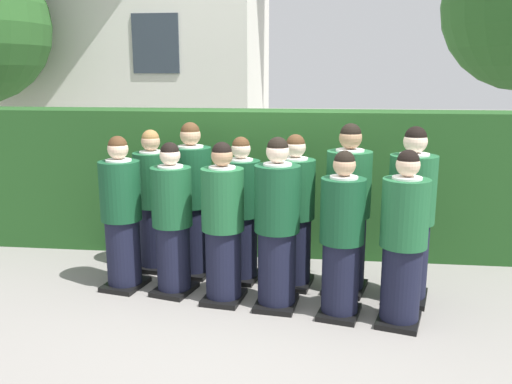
# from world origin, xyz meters

# --- Properties ---
(ground_plane) EXTENTS (60.00, 60.00, 0.00)m
(ground_plane) POSITION_xyz_m (0.00, 0.00, 0.00)
(ground_plane) COLOR gray
(student_front_row_0) EXTENTS (0.45, 0.52, 1.60)m
(student_front_row_0) POSITION_xyz_m (-1.38, 0.24, 0.76)
(student_front_row_0) COLOR black
(student_front_row_0) RESTS_ON ground
(student_front_row_1) EXTENTS (0.46, 0.52, 1.55)m
(student_front_row_1) POSITION_xyz_m (-0.83, 0.16, 0.74)
(student_front_row_1) COLOR black
(student_front_row_1) RESTS_ON ground
(student_front_row_2) EXTENTS (0.42, 0.50, 1.58)m
(student_front_row_2) POSITION_xyz_m (-0.29, 0.03, 0.75)
(student_front_row_2) COLOR black
(student_front_row_2) RESTS_ON ground
(student_front_row_3) EXTENTS (0.43, 0.51, 1.64)m
(student_front_row_3) POSITION_xyz_m (0.24, -0.05, 0.78)
(student_front_row_3) COLOR black
(student_front_row_3) RESTS_ON ground
(student_front_row_4) EXTENTS (0.45, 0.53, 1.54)m
(student_front_row_4) POSITION_xyz_m (0.84, -0.18, 0.73)
(student_front_row_4) COLOR black
(student_front_row_4) RESTS_ON ground
(student_front_row_5) EXTENTS (0.47, 0.53, 1.58)m
(student_front_row_5) POSITION_xyz_m (1.36, -0.28, 0.75)
(student_front_row_5) COLOR black
(student_front_row_5) RESTS_ON ground
(student_rear_row_0) EXTENTS (0.43, 0.53, 1.60)m
(student_rear_row_0) POSITION_xyz_m (-1.23, 0.83, 0.76)
(student_rear_row_0) COLOR black
(student_rear_row_0) RESTS_ON ground
(student_rear_row_1) EXTENTS (0.46, 0.56, 1.70)m
(student_rear_row_1) POSITION_xyz_m (-0.76, 0.71, 0.81)
(student_rear_row_1) COLOR black
(student_rear_row_1) RESTS_ON ground
(student_rear_row_2) EXTENTS (0.43, 0.53, 1.56)m
(student_rear_row_2) POSITION_xyz_m (-0.20, 0.60, 0.74)
(student_rear_row_2) COLOR black
(student_rear_row_2) RESTS_ON ground
(student_rear_row_3) EXTENTS (0.44, 0.52, 1.61)m
(student_rear_row_3) POSITION_xyz_m (0.37, 0.50, 0.76)
(student_rear_row_3) COLOR black
(student_rear_row_3) RESTS_ON ground
(student_rear_row_4) EXTENTS (0.51, 0.59, 1.73)m
(student_rear_row_4) POSITION_xyz_m (0.92, 0.43, 0.82)
(student_rear_row_4) COLOR black
(student_rear_row_4) RESTS_ON ground
(student_rear_row_5) EXTENTS (0.51, 0.57, 1.72)m
(student_rear_row_5) POSITION_xyz_m (1.51, 0.26, 0.82)
(student_rear_row_5) COLOR black
(student_rear_row_5) RESTS_ON ground
(hedge) EXTENTS (9.73, 0.70, 1.76)m
(hedge) POSITION_xyz_m (0.00, 1.68, 0.88)
(hedge) COLOR #214C1E
(hedge) RESTS_ON ground
(school_building_main) EXTENTS (6.73, 4.50, 6.34)m
(school_building_main) POSITION_xyz_m (-3.94, 7.46, 3.26)
(school_building_main) COLOR silver
(school_building_main) RESTS_ON ground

